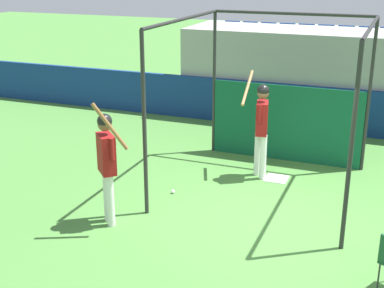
# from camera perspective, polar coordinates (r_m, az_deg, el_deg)

# --- Properties ---
(ground_plane) EXTENTS (60.00, 60.00, 0.00)m
(ground_plane) POSITION_cam_1_polar(r_m,az_deg,el_deg) (9.17, 7.91, -8.07)
(ground_plane) COLOR #477F38
(outfield_wall) EXTENTS (24.00, 0.12, 1.17)m
(outfield_wall) POSITION_cam_1_polar(r_m,az_deg,el_deg) (13.89, 13.36, 3.62)
(outfield_wall) COLOR navy
(outfield_wall) RESTS_ON ground
(bleacher_section) EXTENTS (7.60, 2.40, 2.45)m
(bleacher_section) POSITION_cam_1_polar(r_m,az_deg,el_deg) (14.96, 14.29, 7.14)
(bleacher_section) COLOR #9E9E99
(bleacher_section) RESTS_ON ground
(batting_cage) EXTENTS (3.35, 3.54, 3.16)m
(batting_cage) POSITION_cam_1_polar(r_m,az_deg,el_deg) (10.95, 9.46, 4.00)
(batting_cage) COLOR #282828
(batting_cage) RESTS_ON ground
(home_plate) EXTENTS (0.44, 0.44, 0.02)m
(home_plate) POSITION_cam_1_polar(r_m,az_deg,el_deg) (10.85, 8.99, -3.65)
(home_plate) COLOR white
(home_plate) RESTS_ON ground
(player_batter) EXTENTS (0.56, 0.84, 2.05)m
(player_batter) POSITION_cam_1_polar(r_m,az_deg,el_deg) (10.54, 7.40, 2.44)
(player_batter) COLOR white
(player_batter) RESTS_ON ground
(player_waiting) EXTENTS (0.73, 0.60, 2.15)m
(player_waiting) POSITION_cam_1_polar(r_m,az_deg,el_deg) (8.63, -9.07, -1.49)
(player_waiting) COLOR white
(player_waiting) RESTS_ON ground
(baseball) EXTENTS (0.07, 0.07, 0.07)m
(baseball) POSITION_cam_1_polar(r_m,az_deg,el_deg) (10.06, -2.05, -5.10)
(baseball) COLOR white
(baseball) RESTS_ON ground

